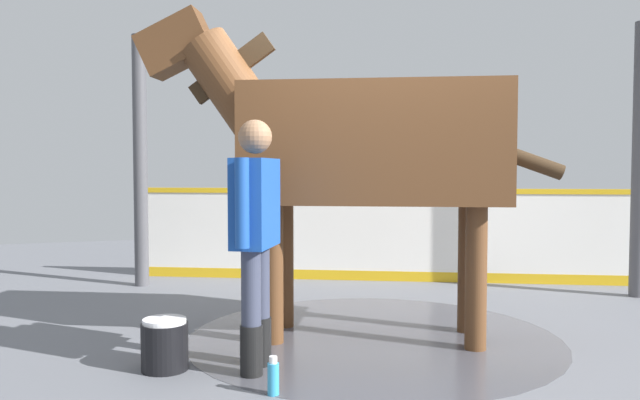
% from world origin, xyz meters
% --- Properties ---
extents(ground_plane, '(16.00, 16.00, 0.02)m').
position_xyz_m(ground_plane, '(0.00, 0.00, -0.01)').
color(ground_plane, slate).
extents(wet_patch, '(2.98, 2.98, 0.00)m').
position_xyz_m(wet_patch, '(0.21, 0.11, 0.00)').
color(wet_patch, '#4C4C54').
rests_on(wet_patch, ground).
extents(barrier_wall, '(2.60, 5.36, 1.12)m').
position_xyz_m(barrier_wall, '(2.51, -0.98, 0.52)').
color(barrier_wall, white).
rests_on(barrier_wall, ground).
extents(roof_post_near, '(0.16, 0.16, 2.88)m').
position_xyz_m(roof_post_near, '(3.11, 1.76, 1.44)').
color(roof_post_near, '#4C4C51').
rests_on(roof_post_near, ground).
extents(roof_post_far, '(0.16, 0.16, 2.88)m').
position_xyz_m(roof_post_far, '(0.76, -3.18, 1.44)').
color(roof_post_far, '#4C4C51').
rests_on(roof_post_far, ground).
extents(horse, '(1.81, 3.16, 2.65)m').
position_xyz_m(horse, '(0.26, 0.22, 1.55)').
color(horse, brown).
rests_on(horse, ground).
extents(handler, '(0.60, 0.43, 1.68)m').
position_xyz_m(handler, '(-0.29, 1.19, 0.97)').
color(handler, black).
rests_on(handler, ground).
extents(wash_bucket, '(0.31, 0.31, 0.35)m').
position_xyz_m(wash_bucket, '(-0.09, 1.77, 0.17)').
color(wash_bucket, black).
rests_on(wash_bucket, ground).
extents(bottle_shampoo, '(0.07, 0.07, 0.23)m').
position_xyz_m(bottle_shampoo, '(-0.77, 1.20, 0.11)').
color(bottle_shampoo, '#3399CC').
rests_on(bottle_shampoo, ground).
extents(bottle_spray, '(0.07, 0.07, 0.28)m').
position_xyz_m(bottle_spray, '(0.19, 1.80, 0.13)').
color(bottle_spray, '#CC5933').
rests_on(bottle_spray, ground).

